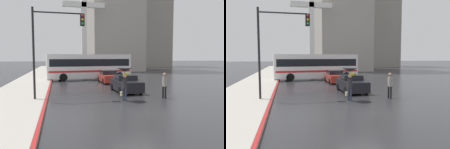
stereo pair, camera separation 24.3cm
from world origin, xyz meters
TOP-DOWN VIEW (x-y plane):
  - ground_plane at (0.00, 0.00)m, footprint 300.00×300.00m
  - taxi at (1.34, 6.43)m, footprint 1.91×4.06m
  - sedan_red at (1.44, 13.35)m, footprint 1.91×4.35m
  - city_bus at (-0.17, 17.42)m, footprint 10.95×3.48m
  - pedestrian_with_umbrella at (0.10, 2.72)m, footprint 1.03×1.03m
  - pedestrian_man at (3.10, 2.94)m, footprint 0.35×0.41m
  - traffic_light at (-4.40, 3.94)m, footprint 3.36×0.38m
  - building_tower_far at (23.57, 53.25)m, footprint 10.10×12.31m
  - monument_cross at (0.59, 29.20)m, footprint 7.52×0.90m

SIDE VIEW (x-z plane):
  - ground_plane at x=0.00m, z-range 0.00..0.00m
  - sedan_red at x=1.44m, z-range -0.05..1.37m
  - taxi at x=1.34m, z-range -0.12..1.46m
  - pedestrian_man at x=3.10m, z-range 0.16..1.97m
  - pedestrian_with_umbrella at x=0.10m, z-range 0.66..2.85m
  - city_bus at x=-0.17m, z-range 0.18..3.45m
  - traffic_light at x=-4.40m, z-range 1.15..7.25m
  - monument_cross at x=0.59m, z-range 1.15..18.25m
  - building_tower_far at x=23.57m, z-range 0.00..33.13m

